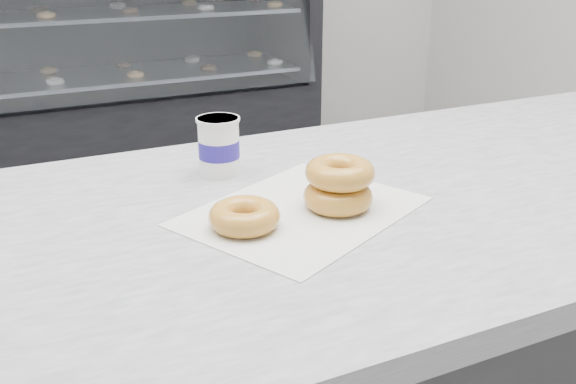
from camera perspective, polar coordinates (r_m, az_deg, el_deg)
name	(u,v)px	position (r m, az deg, el deg)	size (l,w,h in m)	color
display_case	(93,93)	(3.65, -16.94, 8.43)	(2.40, 0.74, 1.25)	black
wax_paper	(302,211)	(0.96, 1.25, -1.72)	(0.34, 0.26, 0.00)	silver
donut_single	(244,216)	(0.90, -3.90, -2.16)	(0.10, 0.10, 0.04)	gold
donut_stack	(339,184)	(0.96, 4.55, 0.67)	(0.11, 0.11, 0.07)	gold
coffee_cup	(219,146)	(1.11, -6.16, 4.13)	(0.08, 0.08, 0.10)	white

